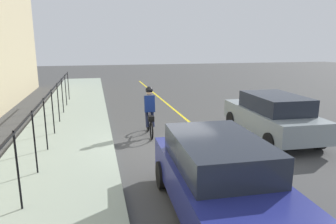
% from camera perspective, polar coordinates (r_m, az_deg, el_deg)
% --- Properties ---
extents(ground_plane, '(80.00, 80.00, 0.00)m').
position_cam_1_polar(ground_plane, '(10.14, 0.19, -6.38)').
color(ground_plane, '#424241').
extents(lane_line_centre, '(36.00, 0.12, 0.01)m').
position_cam_1_polar(lane_line_centre, '(10.62, 8.65, -5.63)').
color(lane_line_centre, yellow).
rests_on(lane_line_centre, ground).
extents(sidewalk, '(40.00, 3.20, 0.15)m').
position_cam_1_polar(sidewalk, '(9.93, -19.40, -7.11)').
color(sidewalk, '#94A291').
rests_on(sidewalk, ground).
extents(iron_fence, '(15.85, 0.04, 1.60)m').
position_cam_1_polar(iron_fence, '(10.61, -21.53, 0.98)').
color(iron_fence, black).
rests_on(iron_fence, sidewalk).
extents(cyclist_lead, '(1.71, 0.37, 1.83)m').
position_cam_1_polar(cyclist_lead, '(11.01, -3.48, 0.06)').
color(cyclist_lead, black).
rests_on(cyclist_lead, ground).
extents(patrol_sedan, '(4.46, 2.05, 1.58)m').
position_cam_1_polar(patrol_sedan, '(11.45, 18.95, -0.56)').
color(patrol_sedan, gray).
rests_on(patrol_sedan, ground).
extents(parked_sedan_rear, '(4.46, 2.04, 1.58)m').
position_cam_1_polar(parked_sedan_rear, '(5.99, 9.67, -12.09)').
color(parked_sedan_rear, navy).
rests_on(parked_sedan_rear, ground).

